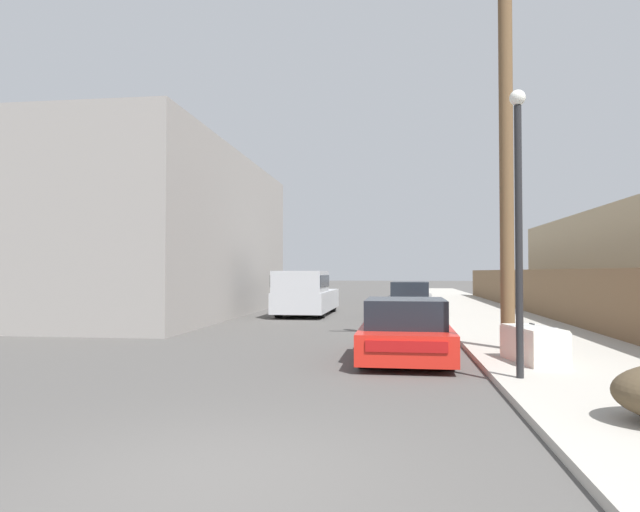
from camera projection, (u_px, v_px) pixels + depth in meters
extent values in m
plane|color=#4F4C49|center=(215.00, 480.00, 5.06)|extent=(220.00, 220.00, 0.00)
cube|color=#ADA89E|center=(473.00, 308.00, 27.65)|extent=(4.20, 63.00, 0.12)
cube|color=silver|center=(533.00, 345.00, 10.90)|extent=(1.00, 1.70, 0.64)
cube|color=white|center=(533.00, 328.00, 10.91)|extent=(0.96, 1.64, 0.03)
cube|color=#333335|center=(532.00, 324.00, 11.41)|extent=(0.07, 0.20, 0.02)
cube|color=gray|center=(528.00, 325.00, 11.16)|extent=(0.72, 0.21, 0.01)
cube|color=gray|center=(539.00, 328.00, 10.67)|extent=(0.72, 0.21, 0.01)
cube|color=red|center=(405.00, 338.00, 12.15)|extent=(1.90, 4.22, 0.58)
cube|color=black|center=(406.00, 313.00, 11.79)|extent=(1.62, 2.03, 0.58)
cube|color=#B21414|center=(406.00, 347.00, 10.06)|extent=(1.45, 0.04, 0.20)
cylinder|color=black|center=(371.00, 337.00, 13.55)|extent=(0.21, 0.61, 0.61)
cylinder|color=black|center=(440.00, 338.00, 13.32)|extent=(0.21, 0.61, 0.61)
cylinder|color=black|center=(363.00, 352.00, 10.97)|extent=(0.21, 0.61, 0.61)
cylinder|color=black|center=(449.00, 354.00, 10.74)|extent=(0.21, 0.61, 0.61)
cube|color=gray|center=(411.00, 304.00, 23.46)|extent=(1.96, 4.66, 0.72)
cube|color=black|center=(410.00, 289.00, 23.29)|extent=(1.61, 2.64, 0.57)
cube|color=#B21414|center=(409.00, 304.00, 21.20)|extent=(1.34, 0.10, 0.25)
cylinder|color=black|center=(395.00, 306.00, 24.98)|extent=(0.24, 0.67, 0.66)
cylinder|color=black|center=(429.00, 307.00, 24.71)|extent=(0.24, 0.67, 0.66)
cylinder|color=black|center=(391.00, 311.00, 22.19)|extent=(0.24, 0.67, 0.66)
cylinder|color=black|center=(429.00, 311.00, 21.92)|extent=(0.24, 0.67, 0.66)
cube|color=silver|center=(308.00, 300.00, 24.55)|extent=(2.13, 5.86, 0.83)
cube|color=silver|center=(301.00, 281.00, 22.99)|extent=(1.96, 2.65, 0.86)
cube|color=black|center=(301.00, 281.00, 22.99)|extent=(2.00, 2.60, 0.47)
cylinder|color=black|center=(321.00, 308.00, 22.63)|extent=(0.27, 0.78, 0.77)
cylinder|color=black|center=(279.00, 308.00, 22.88)|extent=(0.27, 0.78, 0.77)
cylinder|color=black|center=(333.00, 303.00, 26.21)|extent=(0.27, 0.78, 0.77)
cylinder|color=black|center=(296.00, 303.00, 26.46)|extent=(0.27, 0.78, 0.77)
cylinder|color=brown|center=(506.00, 149.00, 12.91)|extent=(0.31, 0.31, 9.01)
cylinder|color=#232326|center=(519.00, 241.00, 9.34)|extent=(0.12, 0.12, 4.47)
sphere|color=white|center=(517.00, 98.00, 9.40)|extent=(0.26, 0.26, 0.26)
cube|color=brown|center=(537.00, 292.00, 23.04)|extent=(0.08, 38.03, 1.82)
cube|color=gray|center=(165.00, 236.00, 24.41)|extent=(7.00, 16.53, 6.75)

